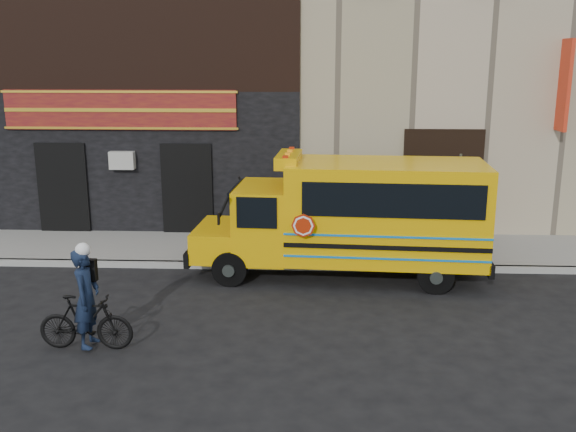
# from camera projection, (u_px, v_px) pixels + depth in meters

# --- Properties ---
(ground) EXTENTS (120.00, 120.00, 0.00)m
(ground) POSITION_uv_depth(u_px,v_px,m) (292.00, 309.00, 13.26)
(ground) COLOR black
(ground) RESTS_ON ground
(curb) EXTENTS (40.00, 0.20, 0.15)m
(curb) POSITION_uv_depth(u_px,v_px,m) (296.00, 266.00, 15.76)
(curb) COLOR gray
(curb) RESTS_ON ground
(sidewalk) EXTENTS (40.00, 3.00, 0.15)m
(sidewalk) POSITION_uv_depth(u_px,v_px,m) (298.00, 249.00, 17.22)
(sidewalk) COLOR gray
(sidewalk) RESTS_ON ground
(building) EXTENTS (20.00, 10.70, 12.00)m
(building) POSITION_uv_depth(u_px,v_px,m) (303.00, 26.00, 21.93)
(building) COLOR tan
(building) RESTS_ON sidewalk
(school_bus) EXTENTS (7.02, 2.58, 2.92)m
(school_bus) POSITION_uv_depth(u_px,v_px,m) (356.00, 215.00, 14.94)
(school_bus) COLOR black
(school_bus) RESTS_ON ground
(sign_pole) EXTENTS (0.06, 0.25, 2.80)m
(sign_pole) POSITION_uv_depth(u_px,v_px,m) (458.00, 204.00, 15.77)
(sign_pole) COLOR #3C433F
(sign_pole) RESTS_ON ground
(bicycle) EXTENTS (1.69, 0.49, 1.01)m
(bicycle) POSITION_uv_depth(u_px,v_px,m) (86.00, 322.00, 11.35)
(bicycle) COLOR black
(bicycle) RESTS_ON ground
(cyclist) EXTENTS (0.44, 0.67, 1.80)m
(cyclist) POSITION_uv_depth(u_px,v_px,m) (87.00, 301.00, 11.30)
(cyclist) COLOR #101A31
(cyclist) RESTS_ON ground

